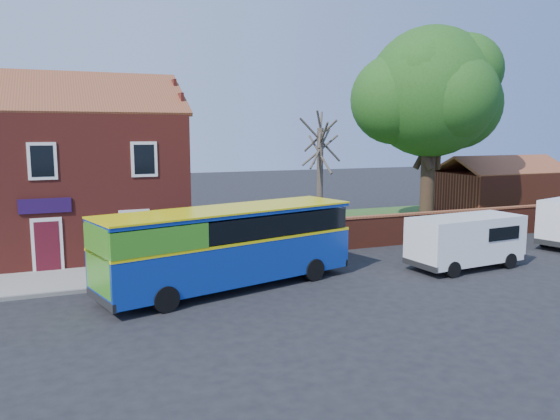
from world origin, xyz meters
name	(u,v)px	position (x,y,z in m)	size (l,w,h in m)	color
ground	(273,306)	(0.00, 0.00, 0.00)	(120.00, 120.00, 0.00)	black
pavement	(48,282)	(-7.00, 5.75, 0.06)	(18.00, 3.50, 0.12)	gray
kerb	(47,294)	(-7.00, 4.00, 0.07)	(18.00, 0.15, 0.14)	slate
grass_strip	(389,222)	(13.00, 13.00, 0.02)	(26.00, 12.00, 0.04)	#426B28
shop_building	(46,182)	(-7.02, 11.50, 3.41)	(12.30, 8.13, 10.50)	maroon
boundary_wall	(452,225)	(13.00, 7.00, 0.81)	(22.00, 0.38, 1.60)	maroon
outbuilding	(500,192)	(22.00, 13.00, 1.61)	(8.20, 5.06, 4.17)	maroon
bus	(222,244)	(-1.00, 2.56, 1.70)	(10.12, 4.97, 2.99)	#0D3196
van_near	(466,239)	(9.49, 1.80, 1.24)	(5.23, 2.49, 2.22)	white
large_tree	(430,97)	(14.75, 11.63, 7.88)	(9.86, 7.80, 12.03)	black
bare_tree	(320,177)	(6.50, 9.84, 3.34)	(2.44, 2.91, 6.52)	#4C4238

